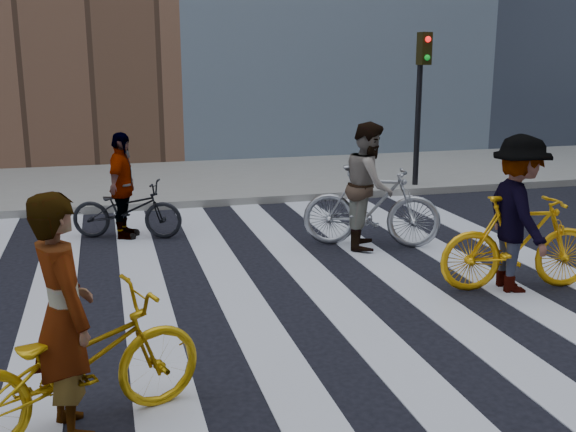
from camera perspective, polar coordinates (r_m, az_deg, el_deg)
name	(u,v)px	position (r m, az deg, el deg)	size (l,w,h in m)	color
ground	(282,292)	(8.42, -0.50, -6.46)	(100.00, 100.00, 0.00)	black
sidewalk_far	(198,181)	(15.54, -7.61, 2.98)	(100.00, 5.00, 0.15)	gray
zebra_crosswalk	(282,292)	(8.41, -0.50, -6.43)	(8.25, 10.00, 0.01)	silver
traffic_signal	(421,84)	(14.49, 11.20, 10.88)	(0.22, 0.42, 3.33)	black
bike_yellow_left	(74,365)	(5.55, -17.63, -11.95)	(0.72, 2.07, 1.09)	#C5930A
bike_silver_mid	(372,206)	(10.32, 7.08, 0.81)	(0.59, 2.09, 1.25)	#95979D
bike_yellow_right	(519,243)	(8.83, 18.97, -2.17)	(0.57, 2.00, 1.20)	#FDAC0E
bike_dark_rear	(127,210)	(11.06, -13.48, 0.52)	(0.61, 1.76, 0.93)	black
rider_left	(63,316)	(5.39, -18.48, -8.01)	(0.70, 0.46, 1.91)	slate
rider_mid	(369,185)	(10.23, 6.88, 2.60)	(0.93, 0.72, 1.91)	slate
rider_right	(518,214)	(8.71, 18.88, 0.16)	(1.26, 0.72, 1.95)	slate
rider_rear	(122,186)	(10.98, -13.85, 2.48)	(1.00, 0.42, 1.70)	slate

